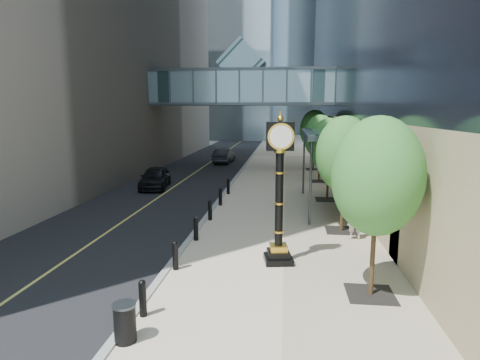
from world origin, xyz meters
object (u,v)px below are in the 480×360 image
object	(u,v)px
trash_bin	(125,324)
car_near	(155,178)
pedestrian	(355,217)
car_far	(224,156)
street_clock	(279,201)

from	to	relation	value
trash_bin	car_near	size ratio (longest dim) A/B	0.20
pedestrian	car_near	bearing A→B (deg)	-46.58
trash_bin	pedestrian	size ratio (longest dim) A/B	0.48
pedestrian	car_far	distance (m)	26.47
street_clock	trash_bin	world-z (taller)	street_clock
street_clock	car_near	distance (m)	16.19
pedestrian	car_near	xyz separation A→B (m)	(-12.18, 10.32, -0.22)
trash_bin	pedestrian	xyz separation A→B (m)	(6.69, 8.54, 0.49)
car_far	pedestrian	bearing A→B (deg)	114.51
street_clock	trash_bin	distance (m)	6.77
trash_bin	car_far	bearing A→B (deg)	94.71
trash_bin	car_far	size ratio (longest dim) A/B	0.20
trash_bin	pedestrian	world-z (taller)	pedestrian
car_far	car_near	bearing A→B (deg)	82.85
street_clock	car_near	size ratio (longest dim) A/B	1.18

